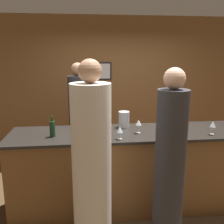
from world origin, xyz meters
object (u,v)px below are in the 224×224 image
(guest_0, at_px, (170,165))
(bartender, at_px, (79,126))
(wine_bottle_1, at_px, (82,119))
(ice_bucket, at_px, (124,119))
(wine_bottle_0, at_px, (52,129))
(guest_1, at_px, (92,168))

(guest_0, bearing_deg, bartender, 121.02)
(wine_bottle_1, xyz_separation_m, ice_bucket, (0.58, -0.01, -0.01))
(bartender, bearing_deg, guest_0, 121.02)
(wine_bottle_0, bearing_deg, ice_bucket, 18.85)
(guest_1, bearing_deg, ice_bucket, 63.87)
(guest_1, bearing_deg, wine_bottle_1, 95.69)
(bartender, distance_m, wine_bottle_1, 0.73)
(wine_bottle_1, bearing_deg, guest_1, -84.31)
(guest_1, relative_size, ice_bucket, 9.23)
(guest_1, xyz_separation_m, wine_bottle_0, (-0.46, 0.66, 0.24))
(bartender, bearing_deg, ice_bucket, 132.94)
(guest_0, height_order, guest_1, guest_1)
(guest_0, xyz_separation_m, wine_bottle_1, (-0.93, 0.96, 0.28))
(guest_0, relative_size, ice_bucket, 8.85)
(wine_bottle_0, bearing_deg, guest_1, -55.42)
(guest_1, distance_m, wine_bottle_0, 0.84)
(guest_0, xyz_separation_m, guest_1, (-0.83, -0.04, 0.02))
(wine_bottle_1, bearing_deg, wine_bottle_0, -136.81)
(wine_bottle_0, bearing_deg, guest_0, -26.00)
(guest_0, height_order, wine_bottle_0, guest_0)
(ice_bucket, bearing_deg, wine_bottle_0, -161.15)
(bartender, bearing_deg, wine_bottle_0, 73.25)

